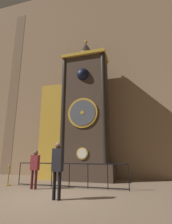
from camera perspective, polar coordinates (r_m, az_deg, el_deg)
The scene contains 7 objects.
ground_plane at distance 6.53m, azimuth -12.72°, elevation -25.87°, with size 28.00×28.00×0.00m, color #75604C.
cathedral_back_wall at distance 13.57m, azimuth 1.17°, elevation 14.09°, with size 24.00×0.32×15.55m.
clock_tower at distance 10.96m, azimuth -2.49°, elevation -1.31°, with size 4.51×1.83×9.14m.
railing_fence at distance 8.28m, azimuth -5.47°, elevation -19.41°, with size 5.19×0.05×1.05m.
visitor_near at distance 8.20m, azimuth -16.36°, elevation -16.40°, with size 0.35×0.23×1.59m.
visitor_far at distance 6.13m, azimuth -9.27°, elevation -16.51°, with size 0.34×0.22×1.81m.
stanchion_post at distance 9.64m, azimuth -24.07°, elevation -19.28°, with size 0.28×0.28×0.94m.
Camera 1 is at (2.98, -5.65, 1.38)m, focal length 28.00 mm.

